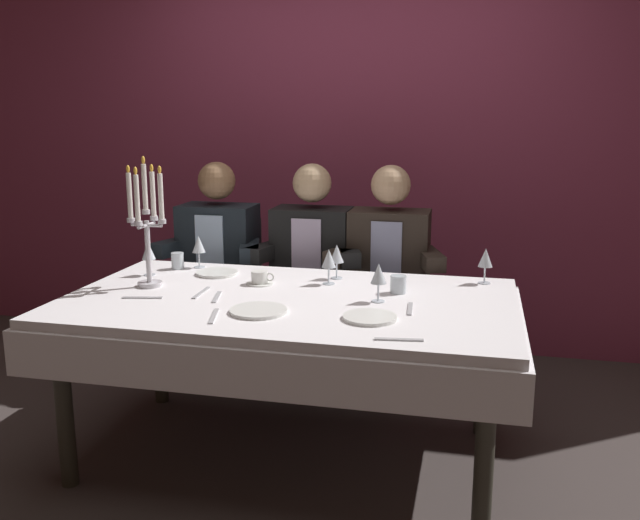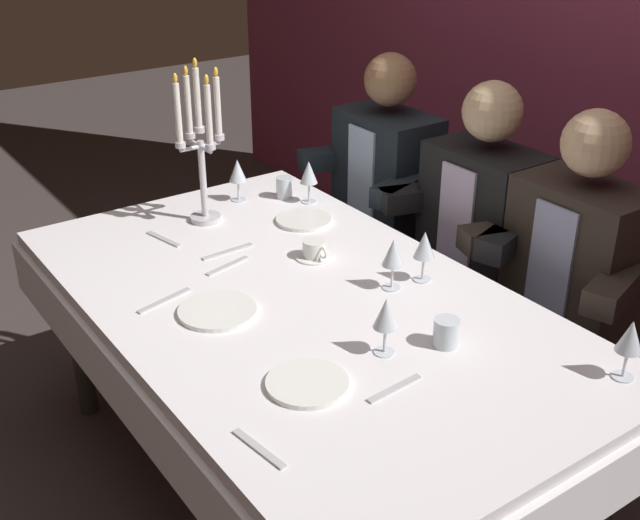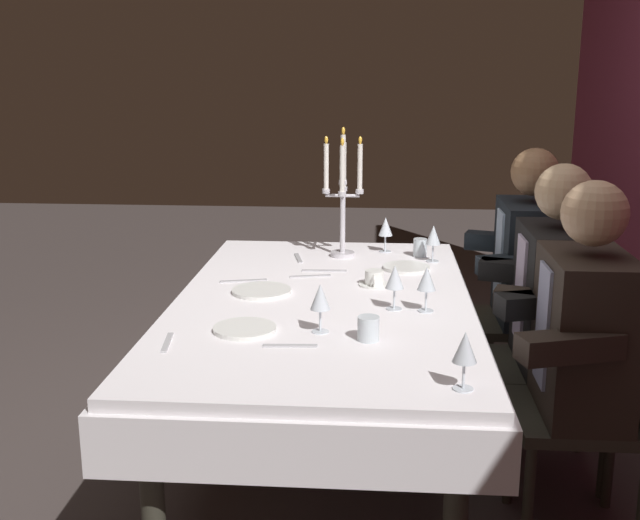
{
  "view_description": "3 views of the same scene",
  "coord_description": "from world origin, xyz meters",
  "views": [
    {
      "loc": [
        0.77,
        -2.72,
        1.52
      ],
      "look_at": [
        0.13,
        0.01,
        0.91
      ],
      "focal_mm": 38.6,
      "sensor_mm": 36.0,
      "label": 1
    },
    {
      "loc": [
        1.73,
        -1.14,
        1.89
      ],
      "look_at": [
        0.19,
        -0.06,
        0.96
      ],
      "focal_mm": 44.67,
      "sensor_mm": 36.0,
      "label": 2
    },
    {
      "loc": [
        2.77,
        0.2,
        1.59
      ],
      "look_at": [
        0.22,
        0.0,
        0.94
      ],
      "focal_mm": 43.56,
      "sensor_mm": 36.0,
      "label": 3
    }
  ],
  "objects": [
    {
      "name": "fork_0",
      "position": [
        -0.3,
        -0.07,
        0.74
      ],
      "size": [
        0.06,
        0.17,
        0.01
      ],
      "primitive_type": "cube",
      "rotation": [
        0.0,
        0.0,
        1.8
      ],
      "color": "#B7B7BC",
      "rests_on": "dining_table"
    },
    {
      "name": "knife_5",
      "position": [
        -0.21,
        -0.34,
        0.74
      ],
      "size": [
        0.06,
        0.19,
        0.01
      ],
      "primitive_type": "cube",
      "rotation": [
        0.0,
        0.0,
        1.82
      ],
      "color": "#B7B7BC",
      "rests_on": "dining_table"
    },
    {
      "name": "dinner_plate_1",
      "position": [
        -0.06,
        -0.24,
        0.75
      ],
      "size": [
        0.23,
        0.23,
        0.01
      ],
      "primitive_type": "cylinder",
      "color": "white",
      "rests_on": "dining_table"
    },
    {
      "name": "fork_1",
      "position": [
        0.52,
        -0.07,
        0.74
      ],
      "size": [
        0.03,
        0.17,
        0.01
      ],
      "primitive_type": "cube",
      "rotation": [
        0.0,
        0.0,
        1.64
      ],
      "color": "#B7B7BC",
      "rests_on": "dining_table"
    },
    {
      "name": "dinner_plate_0",
      "position": [
        -0.45,
        0.33,
        0.75
      ],
      "size": [
        0.2,
        0.2,
        0.01
      ],
      "primitive_type": "cylinder",
      "color": "white",
      "rests_on": "dining_table"
    },
    {
      "name": "dining_table",
      "position": [
        0.0,
        0.0,
        0.62
      ],
      "size": [
        1.94,
        1.14,
        0.74
      ],
      "color": "white",
      "rests_on": "ground_plane"
    },
    {
      "name": "knife_2",
      "position": [
        -0.39,
        -0.02,
        0.74
      ],
      "size": [
        0.03,
        0.19,
        0.01
      ],
      "primitive_type": "cube",
      "rotation": [
        0.0,
        0.0,
        1.61
      ],
      "color": "#B7B7BC",
      "rests_on": "dining_table"
    },
    {
      "name": "dinner_plate_2",
      "position": [
        0.38,
        -0.23,
        0.75
      ],
      "size": [
        0.21,
        0.21,
        0.01
      ],
      "primitive_type": "cylinder",
      "color": "white",
      "rests_on": "dining_table"
    },
    {
      "name": "wine_glass_0",
      "position": [
        0.38,
        0.02,
        0.86
      ],
      "size": [
        0.07,
        0.07,
        0.16
      ],
      "color": "silver",
      "rests_on": "dining_table"
    },
    {
      "name": "wine_glass_2",
      "position": [
        -0.76,
        0.24,
        0.86
      ],
      "size": [
        0.07,
        0.07,
        0.16
      ],
      "color": "silver",
      "rests_on": "dining_table"
    },
    {
      "name": "wine_glass_5",
      "position": [
        0.12,
        0.26,
        0.86
      ],
      "size": [
        0.07,
        0.07,
        0.16
      ],
      "color": "silver",
      "rests_on": "dining_table"
    },
    {
      "name": "wine_glass_1",
      "position": [
        0.81,
        0.44,
        0.86
      ],
      "size": [
        0.07,
        0.07,
        0.16
      ],
      "color": "silver",
      "rests_on": "dining_table"
    },
    {
      "name": "wine_glass_4",
      "position": [
        -0.59,
        0.45,
        0.85
      ],
      "size": [
        0.07,
        0.07,
        0.16
      ],
      "color": "silver",
      "rests_on": "dining_table"
    },
    {
      "name": "wine_glass_3",
      "position": [
        0.13,
        0.37,
        0.85
      ],
      "size": [
        0.07,
        0.07,
        0.16
      ],
      "color": "silver",
      "rests_on": "dining_table"
    },
    {
      "name": "seated_diner_1",
      "position": [
        -0.11,
        0.89,
        0.74
      ],
      "size": [
        0.63,
        0.48,
        1.24
      ],
      "color": "#312F25",
      "rests_on": "ground_plane"
    },
    {
      "name": "candelabra",
      "position": [
        -0.66,
        0.04,
        1.02
      ],
      "size": [
        0.19,
        0.19,
        0.58
      ],
      "color": "silver",
      "rests_on": "dining_table"
    },
    {
      "name": "water_tumbler_1",
      "position": [
        0.44,
        0.18,
        0.78
      ],
      "size": [
        0.07,
        0.07,
        0.08
      ],
      "primitive_type": "cylinder",
      "color": "silver",
      "rests_on": "dining_table"
    },
    {
      "name": "water_tumbler_0",
      "position": [
        -0.69,
        0.39,
        0.78
      ],
      "size": [
        0.06,
        0.06,
        0.08
      ],
      "primitive_type": "cylinder",
      "color": "silver",
      "rests_on": "dining_table"
    },
    {
      "name": "coffee_cup_0",
      "position": [
        -0.19,
        0.19,
        0.77
      ],
      "size": [
        0.13,
        0.12,
        0.06
      ],
      "color": "white",
      "rests_on": "dining_table"
    },
    {
      "name": "seated_diner_2",
      "position": [
        0.31,
        0.89,
        0.74
      ],
      "size": [
        0.63,
        0.48,
        1.24
      ],
      "color": "#312F25",
      "rests_on": "ground_plane"
    },
    {
      "name": "ground_plane",
      "position": [
        0.0,
        0.0,
        0.0
      ],
      "size": [
        12.0,
        12.0,
        0.0
      ],
      "primitive_type": "plane",
      "color": "#3F3633"
    },
    {
      "name": "fork_3",
      "position": [
        -0.6,
        -0.15,
        0.74
      ],
      "size": [
        0.17,
        0.05,
        0.01
      ],
      "primitive_type": "cube",
      "rotation": [
        0.0,
        0.0,
        0.22
      ],
      "color": "#B7B7BC",
      "rests_on": "dining_table"
    },
    {
      "name": "fork_4",
      "position": [
        0.52,
        -0.45,
        0.74
      ],
      "size": [
        0.17,
        0.04,
        0.01
      ],
      "primitive_type": "cube",
      "rotation": [
        0.0,
        0.0,
        0.13
      ],
      "color": "#B7B7BC",
      "rests_on": "dining_table"
    },
    {
      "name": "seated_diner_0",
      "position": [
        -0.66,
        0.89,
        0.74
      ],
      "size": [
        0.63,
        0.48,
        1.24
      ],
      "color": "#312F25",
      "rests_on": "ground_plane"
    }
  ]
}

